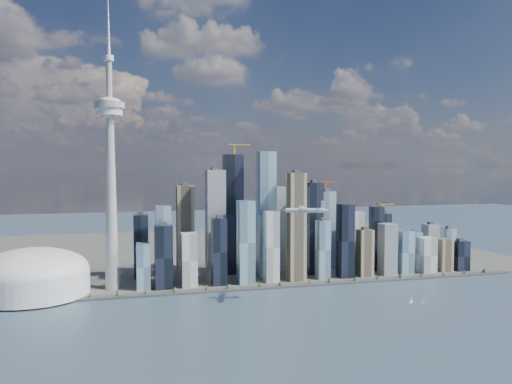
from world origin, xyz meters
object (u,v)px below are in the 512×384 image
object	(u,v)px
needle_tower	(111,168)
sailboat_east	(411,301)
sailboat_west	(423,301)
airplane	(306,210)
dome_stadium	(33,275)

from	to	relation	value
needle_tower	sailboat_east	bearing A→B (deg)	-23.82
sailboat_east	sailboat_west	bearing A→B (deg)	-20.33
needle_tower	sailboat_east	world-z (taller)	needle_tower
airplane	sailboat_east	size ratio (longest dim) A/B	7.53
sailboat_west	sailboat_east	size ratio (longest dim) A/B	1.04
airplane	sailboat_west	size ratio (longest dim) A/B	7.24
dome_stadium	sailboat_east	bearing A→B (deg)	-18.31
airplane	sailboat_east	world-z (taller)	airplane
needle_tower	airplane	xyz separation A→B (m)	(324.17, -193.48, -70.32)
needle_tower	dome_stadium	size ratio (longest dim) A/B	2.75
dome_stadium	airplane	size ratio (longest dim) A/B	2.56
airplane	sailboat_east	distance (m)	248.43
dome_stadium	airplane	distance (m)	514.80
airplane	dome_stadium	bearing A→B (deg)	173.08
dome_stadium	airplane	bearing A→B (deg)	-21.57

